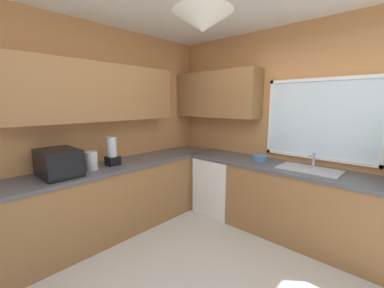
{
  "coord_description": "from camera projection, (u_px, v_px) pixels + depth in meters",
  "views": [
    {
      "loc": [
        1.19,
        -1.4,
        1.67
      ],
      "look_at": [
        -0.68,
        0.63,
        1.2
      ],
      "focal_mm": 22.61,
      "sensor_mm": 36.0,
      "label": 1
    }
  ],
  "objects": [
    {
      "name": "kettle",
      "position": [
        92.0,
        161.0,
        2.84
      ],
      "size": [
        0.14,
        0.14,
        0.22
      ],
      "primitive_type": "cylinder",
      "color": "#B7B7BC",
      "rests_on": "counter_run_left"
    },
    {
      "name": "bowl",
      "position": [
        260.0,
        158.0,
        3.25
      ],
      "size": [
        0.21,
        0.21,
        0.09
      ],
      "primitive_type": "cylinder",
      "color": "#4C7099",
      "rests_on": "counter_run_back"
    },
    {
      "name": "dishwasher",
      "position": [
        220.0,
        185.0,
        3.73
      ],
      "size": [
        0.6,
        0.6,
        0.85
      ],
      "primitive_type": "cube",
      "color": "white",
      "rests_on": "ground_plane"
    },
    {
      "name": "blender_appliance",
      "position": [
        112.0,
        152.0,
        3.05
      ],
      "size": [
        0.15,
        0.15,
        0.36
      ],
      "color": "black",
      "rests_on": "counter_run_left"
    },
    {
      "name": "room_shell",
      "position": [
        178.0,
        85.0,
        2.72
      ],
      "size": [
        3.88,
        3.83,
        2.73
      ],
      "color": "#C6844C",
      "rests_on": "ground_plane"
    },
    {
      "name": "microwave",
      "position": [
        59.0,
        163.0,
        2.59
      ],
      "size": [
        0.48,
        0.36,
        0.29
      ],
      "primitive_type": "cube",
      "color": "black",
      "rests_on": "counter_run_left"
    },
    {
      "name": "counter_run_back",
      "position": [
        295.0,
        203.0,
        3.0
      ],
      "size": [
        2.97,
        0.65,
        0.89
      ],
      "color": "olive",
      "rests_on": "ground_plane"
    },
    {
      "name": "sink_assembly",
      "position": [
        309.0,
        169.0,
        2.84
      ],
      "size": [
        0.67,
        0.4,
        0.19
      ],
      "color": "#9EA0A5",
      "rests_on": "counter_run_back"
    },
    {
      "name": "counter_run_left",
      "position": [
        107.0,
        201.0,
        3.07
      ],
      "size": [
        0.65,
        3.44,
        0.89
      ],
      "color": "olive",
      "rests_on": "ground_plane"
    }
  ]
}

